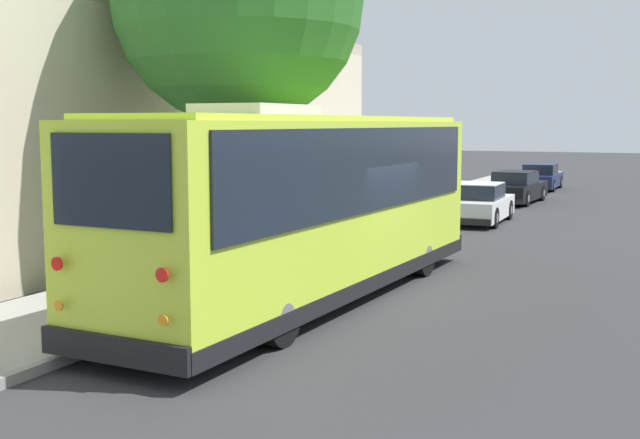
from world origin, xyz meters
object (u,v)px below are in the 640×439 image
shuttle_bus (312,198)px  sign_post_far (73,283)px  parked_sedan_white (477,204)px  parked_sedan_navy (540,178)px  fire_hydrant (376,217)px  parked_sedan_black (516,188)px

shuttle_bus → sign_post_far: bearing=162.1°
parked_sedan_white → parked_sedan_navy: (14.53, 0.39, -0.03)m
fire_hydrant → parked_sedan_navy: bearing=-4.5°
sign_post_far → fire_hydrant: sign_post_far is taller
parked_sedan_navy → sign_post_far: (-31.85, 1.23, 0.42)m
parked_sedan_black → sign_post_far: bearing=179.3°
shuttle_bus → parked_sedan_white: size_ratio=2.65×
shuttle_bus → parked_sedan_black: 20.07m
shuttle_bus → parked_sedan_black: shuttle_bus is taller
shuttle_bus → sign_post_far: (-4.50, 1.65, -0.91)m
shuttle_bus → fire_hydrant: bearing=15.1°
parked_sedan_white → sign_post_far: 17.39m
parked_sedan_white → fire_hydrant: 4.79m
parked_sedan_black → parked_sedan_white: bearing=-176.0°
sign_post_far → shuttle_bus: bearing=-20.2°
shuttle_bus → parked_sedan_navy: (27.35, 0.42, -1.33)m
parked_sedan_white → parked_sedan_black: parked_sedan_white is taller
parked_sedan_white → sign_post_far: (-17.31, 1.62, 0.39)m
parked_sedan_navy → parked_sedan_black: bearing=-179.1°
parked_sedan_navy → sign_post_far: 31.87m
parked_sedan_white → parked_sedan_black: bearing=-0.4°
parked_sedan_white → fire_hydrant: size_ratio=5.16×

